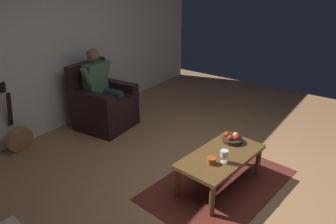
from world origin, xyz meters
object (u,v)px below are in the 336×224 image
(wine_glass_near, at_px, (224,154))
(fruit_bowl, at_px, (232,139))
(guitar, at_px, (18,136))
(armchair, at_px, (103,105))
(candle_jar, at_px, (212,161))
(person_seated, at_px, (102,86))
(coffee_table, at_px, (221,159))

(wine_glass_near, xyz_separation_m, fruit_bowl, (-0.47, -0.12, -0.06))
(guitar, distance_m, fruit_bowl, 2.89)
(armchair, relative_size, candle_jar, 10.74)
(wine_glass_near, height_order, fruit_bowl, wine_glass_near)
(wine_glass_near, height_order, candle_jar, wine_glass_near)
(person_seated, distance_m, wine_glass_near, 2.37)
(coffee_table, height_order, guitar, guitar)
(wine_glass_near, bearing_deg, armchair, -100.75)
(wine_glass_near, bearing_deg, guitar, -73.61)
(coffee_table, height_order, candle_jar, candle_jar)
(armchair, relative_size, fruit_bowl, 4.14)
(armchair, xyz_separation_m, coffee_table, (0.32, 2.24, -0.00))
(person_seated, xyz_separation_m, guitar, (1.24, -0.38, -0.46))
(fruit_bowl, bearing_deg, coffee_table, 5.23)
(armchair, relative_size, coffee_table, 0.91)
(candle_jar, bearing_deg, armchair, -103.69)
(guitar, bearing_deg, coffee_table, 109.35)
(person_seated, height_order, guitar, person_seated)
(armchair, height_order, coffee_table, armchair)
(wine_glass_near, bearing_deg, fruit_bowl, -165.37)
(person_seated, height_order, fruit_bowl, person_seated)
(guitar, distance_m, wine_glass_near, 2.84)
(person_seated, relative_size, candle_jar, 13.11)
(coffee_table, distance_m, candle_jar, 0.24)
(person_seated, relative_size, coffee_table, 1.11)
(wine_glass_near, distance_m, candle_jar, 0.15)
(coffee_table, bearing_deg, candle_jar, -0.61)
(candle_jar, bearing_deg, person_seated, -103.72)
(armchair, relative_size, person_seated, 0.82)
(armchair, bearing_deg, coffee_table, 76.48)
(guitar, bearing_deg, candle_jar, 104.87)
(armchair, bearing_deg, guitar, -22.34)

